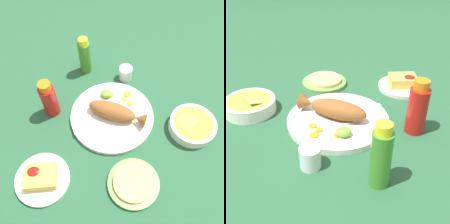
% 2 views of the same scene
% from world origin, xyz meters
% --- Properties ---
extents(ground_plane, '(4.00, 4.00, 0.00)m').
position_xyz_m(ground_plane, '(0.00, 0.00, 0.00)').
color(ground_plane, '#235133').
extents(main_plate, '(0.32, 0.32, 0.02)m').
position_xyz_m(main_plate, '(0.00, 0.00, 0.01)').
color(main_plate, silver).
rests_on(main_plate, ground_plane).
extents(fried_fish, '(0.23, 0.15, 0.06)m').
position_xyz_m(fried_fish, '(-0.01, 0.01, 0.05)').
color(fried_fish, brown).
rests_on(fried_fish, main_plate).
extents(fork_near, '(0.18, 0.07, 0.00)m').
position_xyz_m(fork_near, '(0.07, 0.04, 0.02)').
color(fork_near, silver).
rests_on(fork_near, main_plate).
extents(fork_far, '(0.16, 0.11, 0.00)m').
position_xyz_m(fork_far, '(0.08, -0.00, 0.02)').
color(fork_far, silver).
rests_on(fork_far, main_plate).
extents(carrot_slice_near, '(0.02, 0.02, 0.00)m').
position_xyz_m(carrot_slice_near, '(-0.08, -0.05, 0.02)').
color(carrot_slice_near, orange).
rests_on(carrot_slice_near, main_plate).
extents(carrot_slice_mid, '(0.03, 0.03, 0.00)m').
position_xyz_m(carrot_slice_mid, '(-0.07, -0.09, 0.02)').
color(carrot_slice_mid, orange).
rests_on(carrot_slice_mid, main_plate).
extents(carrot_slice_far, '(0.02, 0.02, 0.00)m').
position_xyz_m(carrot_slice_far, '(-0.06, -0.07, 0.02)').
color(carrot_slice_far, orange).
rests_on(carrot_slice_far, main_plate).
extents(carrot_slice_extra, '(0.03, 0.03, 0.00)m').
position_xyz_m(carrot_slice_extra, '(-0.00, -0.09, 0.02)').
color(carrot_slice_extra, orange).
rests_on(carrot_slice_extra, main_plate).
extents(lime_wedge_main, '(0.05, 0.04, 0.03)m').
position_xyz_m(lime_wedge_main, '(0.01, -0.09, 0.03)').
color(lime_wedge_main, '#6BB233').
rests_on(lime_wedge_main, main_plate).
extents(hot_sauce_bottle_red, '(0.06, 0.06, 0.17)m').
position_xyz_m(hot_sauce_bottle_red, '(0.23, -0.05, 0.08)').
color(hot_sauce_bottle_red, '#B21914').
rests_on(hot_sauce_bottle_red, ground_plane).
extents(hot_sauce_bottle_green, '(0.05, 0.05, 0.17)m').
position_xyz_m(hot_sauce_bottle_green, '(0.09, -0.26, 0.08)').
color(hot_sauce_bottle_green, '#3D8428').
rests_on(hot_sauce_bottle_green, ground_plane).
extents(salt_cup, '(0.06, 0.06, 0.06)m').
position_xyz_m(salt_cup, '(-0.08, -0.19, 0.03)').
color(salt_cup, silver).
rests_on(salt_cup, ground_plane).
extents(side_plate_fries, '(0.18, 0.18, 0.01)m').
position_xyz_m(side_plate_fries, '(0.25, 0.22, 0.01)').
color(side_plate_fries, silver).
rests_on(side_plate_fries, ground_plane).
extents(fries_pile, '(0.10, 0.08, 0.04)m').
position_xyz_m(fries_pile, '(0.25, 0.22, 0.03)').
color(fries_pile, gold).
rests_on(fries_pile, side_plate_fries).
extents(guacamole_bowl, '(0.17, 0.17, 0.06)m').
position_xyz_m(guacamole_bowl, '(-0.29, 0.08, 0.02)').
color(guacamole_bowl, white).
rests_on(guacamole_bowl, ground_plane).
extents(tortilla_plate, '(0.17, 0.17, 0.01)m').
position_xyz_m(tortilla_plate, '(-0.05, 0.26, 0.01)').
color(tortilla_plate, '#6B9E4C').
rests_on(tortilla_plate, ground_plane).
extents(tortilla_stack, '(0.13, 0.13, 0.01)m').
position_xyz_m(tortilla_stack, '(-0.05, 0.26, 0.02)').
color(tortilla_stack, '#E0C666').
rests_on(tortilla_stack, tortilla_plate).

